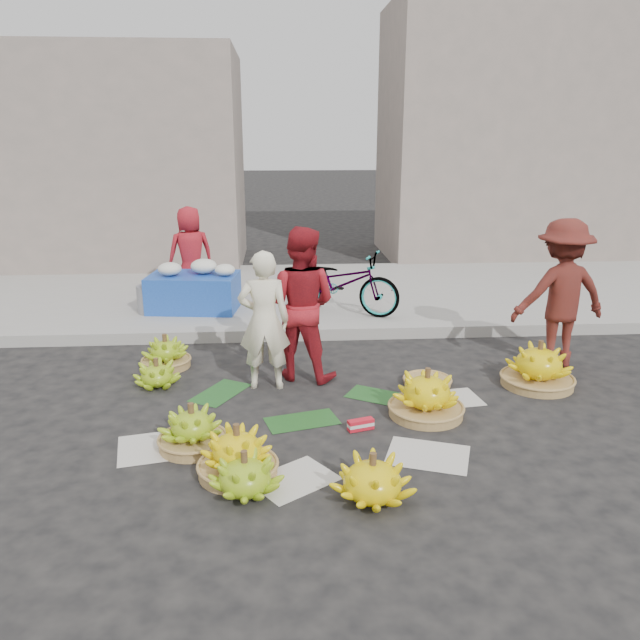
{
  "coord_description": "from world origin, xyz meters",
  "views": [
    {
      "loc": [
        -0.29,
        -5.38,
        2.52
      ],
      "look_at": [
        0.12,
        0.67,
        0.7
      ],
      "focal_mm": 35.0,
      "sensor_mm": 36.0,
      "label": 1
    }
  ],
  "objects": [
    {
      "name": "banana_bunch_4",
      "position": [
        1.06,
        -0.15,
        0.2
      ],
      "size": [
        0.73,
        0.73,
        0.47
      ],
      "rotation": [
        0.0,
        0.0,
        -0.24
      ],
      "color": "olive",
      "rests_on": "ground"
    },
    {
      "name": "man_striped",
      "position": [
        2.8,
        1.06,
        0.83
      ],
      "size": [
        1.12,
        0.71,
        1.65
      ],
      "primitive_type": "imported",
      "rotation": [
        0.0,
        0.0,
        3.24
      ],
      "color": "maroon",
      "rests_on": "ground"
    },
    {
      "name": "ground",
      "position": [
        0.0,
        0.0,
        0.0
      ],
      "size": [
        80.0,
        80.0,
        0.0
      ],
      "primitive_type": "plane",
      "color": "black",
      "rests_on": "ground"
    },
    {
      "name": "flower_table",
      "position": [
        -1.48,
        3.24,
        0.41
      ],
      "size": [
        1.3,
        0.9,
        0.71
      ],
      "rotation": [
        0.0,
        0.0,
        -0.12
      ],
      "color": "#1943A8",
      "rests_on": "sidewalk"
    },
    {
      "name": "flower_vendor",
      "position": [
        -1.59,
        3.88,
        0.81
      ],
      "size": [
        0.79,
        0.66,
        1.39
      ],
      "primitive_type": "imported",
      "rotation": [
        0.0,
        0.0,
        3.51
      ],
      "color": "#B21B22",
      "rests_on": "sidewalk"
    },
    {
      "name": "building_right",
      "position": [
        4.5,
        7.7,
        2.5
      ],
      "size": [
        5.0,
        3.0,
        5.0
      ],
      "primitive_type": "cube",
      "color": "gray",
      "rests_on": "sidewalk"
    },
    {
      "name": "vendor_cream",
      "position": [
        -0.44,
        0.64,
        0.72
      ],
      "size": [
        0.53,
        0.36,
        1.43
      ],
      "primitive_type": "imported",
      "rotation": [
        0.0,
        0.0,
        3.11
      ],
      "color": "white",
      "rests_on": "ground"
    },
    {
      "name": "banana_bunch_3",
      "position": [
        0.35,
        -1.5,
        0.16
      ],
      "size": [
        0.77,
        0.77,
        0.37
      ],
      "rotation": [
        0.0,
        0.0,
        -0.4
      ],
      "color": "yellow",
      "rests_on": "ground"
    },
    {
      "name": "banana_bunch_1",
      "position": [
        -0.56,
        -1.35,
        0.15
      ],
      "size": [
        0.6,
        0.6,
        0.34
      ],
      "rotation": [
        0.0,
        0.0,
        0.13
      ],
      "color": "#71A016",
      "rests_on": "ground"
    },
    {
      "name": "banana_leaves",
      "position": [
        -0.1,
        0.2,
        0.0
      ],
      "size": [
        2.0,
        1.0,
        0.0
      ],
      "primitive_type": null,
      "color": "#184A1B",
      "rests_on": "ground"
    },
    {
      "name": "vendor_red",
      "position": [
        -0.06,
        0.89,
        0.81
      ],
      "size": [
        0.96,
        0.86,
        1.62
      ],
      "primitive_type": "imported",
      "rotation": [
        0.0,
        0.0,
        2.76
      ],
      "color": "#B21B22",
      "rests_on": "ground"
    },
    {
      "name": "bicycle",
      "position": [
        0.57,
        2.91,
        0.56
      ],
      "size": [
        1.21,
        1.75,
        0.87
      ],
      "primitive_type": "imported",
      "rotation": [
        0.0,
        0.0,
        1.15
      ],
      "color": "gray",
      "rests_on": "sidewalk"
    },
    {
      "name": "grey_bucket",
      "position": [
        -2.08,
        3.12,
        0.31
      ],
      "size": [
        0.34,
        0.34,
        0.39
      ],
      "primitive_type": "cylinder",
      "color": "slate",
      "rests_on": "sidewalk"
    },
    {
      "name": "incense_stack",
      "position": [
        0.41,
        -0.41,
        0.05
      ],
      "size": [
        0.25,
        0.14,
        0.1
      ],
      "primitive_type": "cube",
      "rotation": [
        0.0,
        0.0,
        0.3
      ],
      "color": "red",
      "rests_on": "ground"
    },
    {
      "name": "banana_bunch_7",
      "position": [
        -1.57,
        1.28,
        0.16
      ],
      "size": [
        0.53,
        0.53,
        0.39
      ],
      "rotation": [
        0.0,
        0.0,
        -0.2
      ],
      "color": "olive",
      "rests_on": "ground"
    },
    {
      "name": "basket_spare",
      "position": [
        1.25,
        0.59,
        0.03
      ],
      "size": [
        0.59,
        0.59,
        0.06
      ],
      "primitive_type": "cylinder",
      "rotation": [
        0.0,
        0.0,
        0.24
      ],
      "color": "olive",
      "rests_on": "ground"
    },
    {
      "name": "building_left",
      "position": [
        -4.0,
        7.2,
        2.0
      ],
      "size": [
        6.0,
        3.0,
        4.0
      ],
      "primitive_type": "cube",
      "color": "gray",
      "rests_on": "sidewalk"
    },
    {
      "name": "curb",
      "position": [
        0.0,
        2.2,
        0.07
      ],
      "size": [
        40.0,
        0.25,
        0.15
      ],
      "primitive_type": "cube",
      "color": "gray",
      "rests_on": "ground"
    },
    {
      "name": "banana_bunch_2",
      "position": [
        -0.63,
        -1.09,
        0.18
      ],
      "size": [
        0.63,
        0.63,
        0.43
      ],
      "rotation": [
        0.0,
        0.0,
        0.24
      ],
      "color": "olive",
      "rests_on": "ground"
    },
    {
      "name": "sidewalk",
      "position": [
        0.0,
        4.3,
        0.06
      ],
      "size": [
        40.0,
        4.0,
        0.12
      ],
      "primitive_type": "cube",
      "color": "gray",
      "rests_on": "ground"
    },
    {
      "name": "banana_bunch_6",
      "position": [
        -1.57,
        0.75,
        0.13
      ],
      "size": [
        0.57,
        0.57,
        0.3
      ],
      "rotation": [
        0.0,
        0.0,
        0.31
      ],
      "color": "#71A016",
      "rests_on": "ground"
    },
    {
      "name": "newspaper_scatter",
      "position": [
        0.0,
        -0.8,
        0.0
      ],
      "size": [
        3.2,
        1.8,
        0.0
      ],
      "primitive_type": null,
      "color": "beige",
      "rests_on": "ground"
    },
    {
      "name": "banana_bunch_0",
      "position": [
        -1.03,
        -0.63,
        0.17
      ],
      "size": [
        0.6,
        0.6,
        0.4
      ],
      "rotation": [
        0.0,
        0.0,
        0.31
      ],
      "color": "olive",
      "rests_on": "ground"
    },
    {
      "name": "banana_bunch_5",
      "position": [
        2.38,
        0.48,
        0.22
      ],
      "size": [
        0.76,
        0.76,
        0.49
      ],
      "rotation": [
        0.0,
        0.0,
        -0.2
      ],
      "color": "olive",
      "rests_on": "ground"
    }
  ]
}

